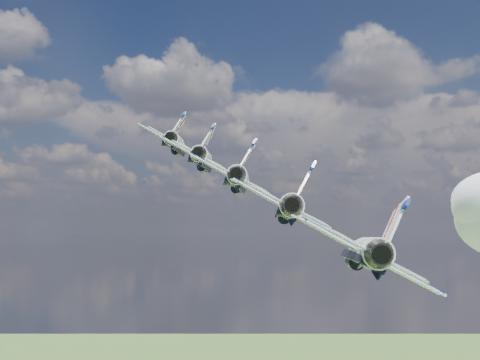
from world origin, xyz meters
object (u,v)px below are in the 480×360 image
at_px(jet_4, 364,251).
at_px(jet_1, 205,160).
at_px(jet_3, 290,208).
at_px(jet_0, 178,145).
at_px(jet_2, 240,180).

bearing_deg(jet_4, jet_1, 113.44).
distance_m(jet_3, jet_4, 11.79).
height_order(jet_0, jet_4, jet_0).
bearing_deg(jet_1, jet_4, -66.56).
bearing_deg(jet_2, jet_4, -66.56).
bearing_deg(jet_2, jet_3, -66.56).
bearing_deg(jet_0, jet_1, -66.56).
height_order(jet_1, jet_4, jet_1).
bearing_deg(jet_1, jet_3, -66.56).
xyz_separation_m(jet_2, jet_3, (8.06, -8.00, -3.14)).
height_order(jet_3, jet_4, jet_3).
distance_m(jet_0, jet_4, 47.14).
bearing_deg(jet_3, jet_2, 113.44).
height_order(jet_0, jet_2, jet_0).
height_order(jet_1, jet_3, jet_1).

